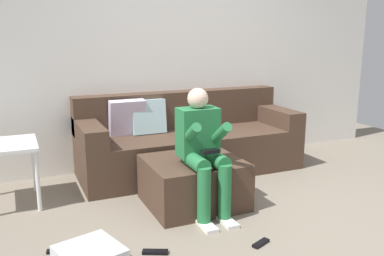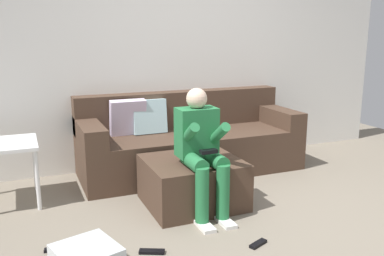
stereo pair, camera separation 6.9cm
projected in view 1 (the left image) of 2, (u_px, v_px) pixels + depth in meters
ground_plane at (281, 230)px, 3.24m from camera, size 7.06×7.06×0.00m
wall_back at (180, 41)px, 4.76m from camera, size 5.43×0.10×2.79m
couch_sectional at (188, 142)px, 4.59m from camera, size 2.38×0.85×0.85m
ottoman at (193, 182)px, 3.69m from camera, size 0.81×0.73×0.41m
person_seated at (203, 146)px, 3.43m from camera, size 0.33×0.60×1.05m
storage_bin at (90, 255)px, 2.77m from camera, size 0.48×0.48×0.11m
side_table at (3, 152)px, 3.62m from camera, size 0.56×0.57×0.56m
remote_near_ottoman at (261, 243)px, 3.01m from camera, size 0.16×0.11×0.02m
remote_by_storage_bin at (155, 252)px, 2.89m from camera, size 0.18×0.12×0.02m
remote_under_side_table at (58, 251)px, 2.91m from camera, size 0.16×0.07×0.02m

